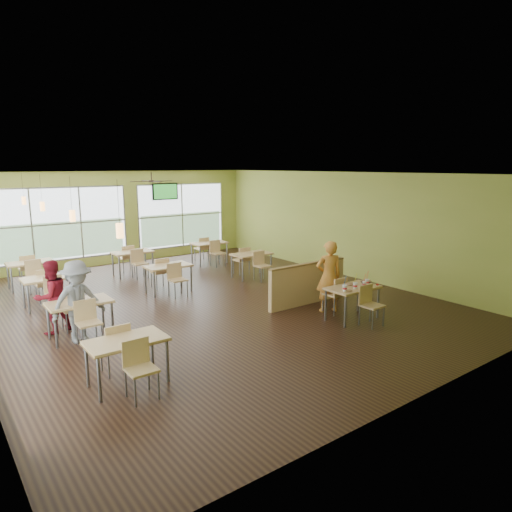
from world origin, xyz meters
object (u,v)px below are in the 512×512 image
(man_plaid, at_px, (329,276))
(food_basket, at_px, (366,282))
(main_table, at_px, (353,292))
(half_wall_divider, at_px, (308,283))

(man_plaid, relative_size, food_basket, 6.84)
(main_table, relative_size, half_wall_divider, 0.63)
(man_plaid, bearing_deg, half_wall_divider, -67.39)
(main_table, distance_m, food_basket, 0.50)
(main_table, distance_m, man_plaid, 0.75)
(food_basket, bearing_deg, man_plaid, 125.92)
(main_table, bearing_deg, half_wall_divider, 90.00)
(food_basket, bearing_deg, main_table, -176.77)
(half_wall_divider, distance_m, man_plaid, 0.80)
(main_table, bearing_deg, food_basket, 3.23)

